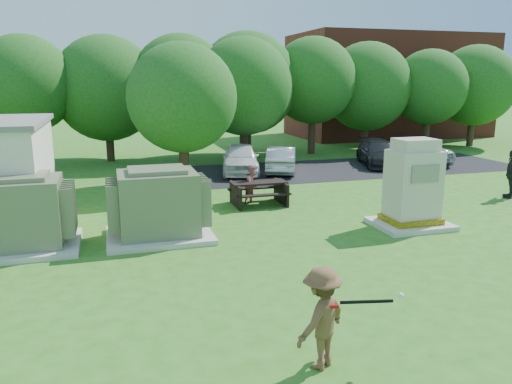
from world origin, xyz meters
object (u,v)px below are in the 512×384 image
object	(u,v)px
car_silver_b	(411,152)
person_by_generator	(419,193)
generator_cabinet	(413,189)
car_white	(240,158)
car_silver_a	(281,159)
car_dark	(379,153)
picnic_table	(259,190)
batter	(321,318)
transformer_left	(19,215)
person_walking_right	(511,174)
transformer_right	(158,206)
person_at_picnic	(253,184)

from	to	relation	value
car_silver_b	person_by_generator	bearing A→B (deg)	47.63
generator_cabinet	car_silver_b	size ratio (longest dim) A/B	0.60
car_white	car_silver_a	world-z (taller)	car_white
car_white	car_dark	distance (m)	7.72
car_white	car_silver_a	xyz separation A→B (m)	(2.02, -0.33, -0.09)
picnic_table	batter	distance (m)	10.68
transformer_left	car_silver_a	xyz separation A→B (m)	(10.61, 8.94, -0.32)
person_walking_right	car_silver_b	distance (m)	8.11
picnic_table	transformer_left	bearing A→B (deg)	-158.93
car_white	car_silver_b	distance (m)	9.65
car_white	car_dark	bearing A→B (deg)	14.14
transformer_left	transformer_right	xyz separation A→B (m)	(3.70, 0.00, 0.00)
transformer_right	car_white	size ratio (longest dim) A/B	0.69
picnic_table	car_silver_b	bearing A→B (deg)	30.83
car_white	generator_cabinet	bearing A→B (deg)	-61.45
person_walking_right	car_silver_b	bearing A→B (deg)	-146.12
transformer_right	car_white	world-z (taller)	transformer_right
person_by_generator	person_at_picnic	distance (m)	5.92
transformer_left	person_by_generator	bearing A→B (deg)	-2.55
picnic_table	person_walking_right	world-z (taller)	person_walking_right
picnic_table	person_by_generator	world-z (taller)	person_by_generator
car_silver_b	picnic_table	bearing A→B (deg)	20.73
transformer_right	person_walking_right	distance (m)	13.71
person_by_generator	car_silver_b	size ratio (longest dim) A/B	0.39
person_walking_right	car_silver_a	world-z (taller)	person_walking_right
person_by_generator	car_dark	xyz separation A→B (m)	(4.27, 9.91, -0.25)
transformer_right	car_white	xyz separation A→B (m)	(4.89, 9.28, -0.23)
picnic_table	car_silver_a	xyz separation A→B (m)	(2.99, 6.01, 0.10)
transformer_right	picnic_table	distance (m)	4.92
person_by_generator	person_at_picnic	bearing A→B (deg)	-30.48
transformer_left	picnic_table	xyz separation A→B (m)	(7.63, 2.94, -0.43)
transformer_right	batter	size ratio (longest dim) A/B	1.78
generator_cabinet	person_at_picnic	world-z (taller)	generator_cabinet
transformer_right	car_silver_a	bearing A→B (deg)	52.29
transformer_right	car_silver_b	xyz separation A→B (m)	(14.54, 9.27, -0.33)
picnic_table	car_dark	xyz separation A→B (m)	(8.69, 6.44, 0.11)
person_by_generator	car_silver_b	xyz separation A→B (m)	(6.19, 9.81, -0.27)
person_by_generator	car_silver_b	world-z (taller)	person_by_generator
picnic_table	car_silver_b	xyz separation A→B (m)	(10.62, 6.34, 0.10)
person_walking_right	car_dark	size ratio (longest dim) A/B	0.42
batter	car_dark	size ratio (longest dim) A/B	0.37
car_silver_b	person_walking_right	bearing A→B (deg)	73.64
transformer_left	person_at_picnic	xyz separation A→B (m)	(7.47, 3.21, -0.24)
car_silver_b	car_dark	bearing A→B (deg)	-13.21
picnic_table	car_dark	world-z (taller)	car_dark
transformer_right	car_silver_a	size ratio (longest dim) A/B	0.77
person_walking_right	car_dark	xyz separation A→B (m)	(-1.04, 8.16, -0.30)
batter	car_silver_b	size ratio (longest dim) A/B	0.37
person_at_picnic	car_dark	distance (m)	10.79
transformer_right	batter	distance (m)	7.74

